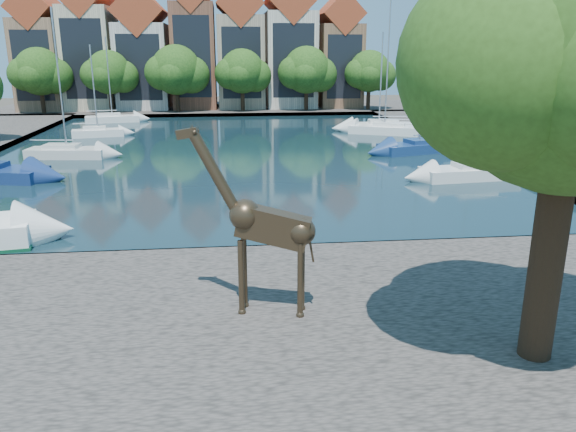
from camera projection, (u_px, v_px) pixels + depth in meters
name	position (u px, v px, depth m)	size (l,w,h in m)	color
ground	(232.00, 258.00, 22.08)	(160.00, 160.00, 0.00)	#38332B
water_basin	(228.00, 151.00, 44.94)	(38.00, 50.00, 0.08)	black
near_quay	(234.00, 340.00, 15.34)	(50.00, 14.00, 0.50)	#544E49
far_quay	(227.00, 109.00, 75.38)	(60.00, 16.00, 0.50)	#544E49
right_quay	(525.00, 143.00, 47.45)	(14.00, 52.00, 0.50)	#544E49
townhouse_west_end	(43.00, 54.00, 70.97)	(5.44, 9.18, 14.93)	#8A664B
townhouse_west_mid	(91.00, 47.00, 71.34)	(5.94, 9.18, 16.79)	beige
townhouse_west_inner	(143.00, 54.00, 72.26)	(6.43, 9.18, 15.15)	beige
townhouse_center	(194.00, 46.00, 72.64)	(5.44, 9.18, 16.93)	brown
townhouse_east_inner	(240.00, 51.00, 73.44)	(5.94, 9.18, 15.79)	tan
townhouse_east_mid	(290.00, 48.00, 74.00)	(6.43, 9.18, 16.65)	beige
townhouse_east_end	(338.00, 55.00, 74.95)	(5.44, 9.18, 14.43)	brown
far_tree_far_west	(40.00, 73.00, 66.47)	(7.28, 5.60, 7.68)	#332114
far_tree_west	(109.00, 74.00, 67.32)	(6.76, 5.20, 7.36)	#332114
far_tree_mid_west	(177.00, 72.00, 68.09)	(7.80, 6.00, 8.00)	#332114
far_tree_mid_east	(243.00, 73.00, 68.95)	(7.02, 5.40, 7.52)	#332114
far_tree_east	(307.00, 72.00, 69.75)	(7.54, 5.80, 7.84)	#332114
far_tree_far_east	(370.00, 73.00, 70.61)	(6.76, 5.20, 7.36)	#332114
giraffe_statue	(263.00, 225.00, 15.76)	(3.73, 1.21, 5.36)	#362A1B
sailboat_left_c	(67.00, 150.00, 41.96)	(5.96, 2.68, 10.67)	beige
sailboat_left_d	(98.00, 131.00, 52.14)	(4.82, 2.48, 8.23)	white
sailboat_left_e	(112.00, 117.00, 62.52)	(6.02, 3.08, 9.14)	silver
sailboat_right_a	(470.00, 170.00, 35.07)	(6.28, 2.77, 9.38)	silver
sailboat_right_b	(419.00, 145.00, 44.15)	(6.91, 4.06, 13.33)	navy
sailboat_right_c	(385.00, 128.00, 53.76)	(7.00, 4.85, 12.08)	white
sailboat_right_d	(379.00, 125.00, 55.77)	(6.70, 2.75, 9.41)	silver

